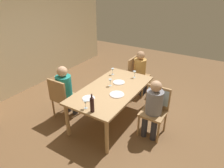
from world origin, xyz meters
The scene contains 18 objects.
ground_plane centered at (0.00, 0.00, 0.00)m, with size 10.00×10.00×0.00m, color brown.
rear_room_partition centered at (0.00, 2.70, 1.35)m, with size 6.40×0.12×2.70m, color beige.
dining_table centered at (0.00, 0.00, 0.65)m, with size 1.86×1.00×0.72m.
chair_far_left centered at (-0.51, 0.88, 0.53)m, with size 0.44×0.44×0.92m.
chair_near centered at (0.12, -0.88, 0.59)m, with size 0.46×0.44×0.92m.
chair_right_end centered at (1.31, 0.09, 0.53)m, with size 0.44×0.44×0.92m.
person_woman_host centered at (-0.39, 0.88, 0.66)m, with size 0.36×0.31×1.15m.
person_man_bearded centered at (-0.03, -0.88, 0.65)m, with size 0.34×0.30×1.12m.
person_man_guest centered at (1.31, -0.03, 0.65)m, with size 0.30×0.35×1.12m.
wine_bottle_tall_green centered at (-0.83, -0.14, 0.87)m, with size 0.07×0.07×0.32m.
wine_glass_near_left centered at (-0.81, 0.01, 0.83)m, with size 0.07×0.07×0.15m.
wine_glass_centre centered at (0.70, -0.15, 0.83)m, with size 0.07×0.07×0.15m.
wine_glass_near_right centered at (0.58, 0.34, 0.83)m, with size 0.07×0.07×0.15m.
wine_glass_far centered at (0.08, 0.09, 0.83)m, with size 0.07×0.07×0.15m.
dinner_plate_host centered at (-0.55, 0.16, 0.73)m, with size 0.23×0.23×0.01m, color white.
dinner_plate_guest_left centered at (0.30, 0.01, 0.73)m, with size 0.25×0.25×0.01m, color white.
dinner_plate_guest_right centered at (-0.16, -0.20, 0.73)m, with size 0.28×0.28×0.01m, color white.
handbag centered at (1.31, -0.35, 0.11)m, with size 0.28×0.12×0.22m, color brown.
Camera 1 is at (-2.95, -1.82, 2.61)m, focal length 32.11 mm.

